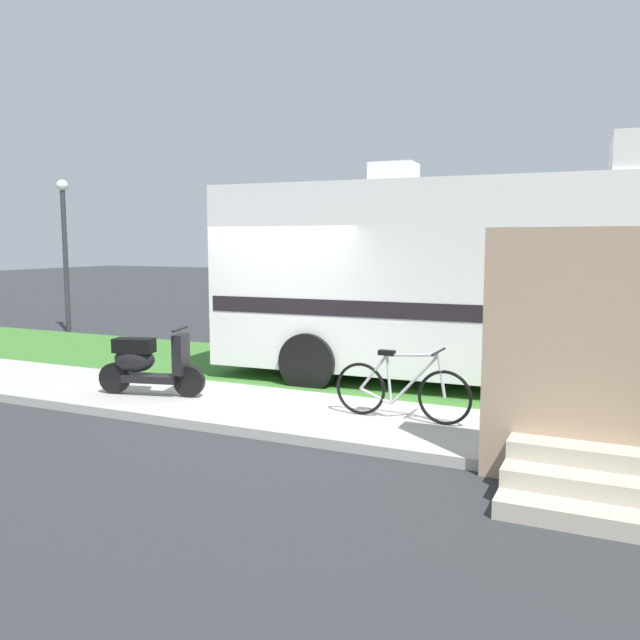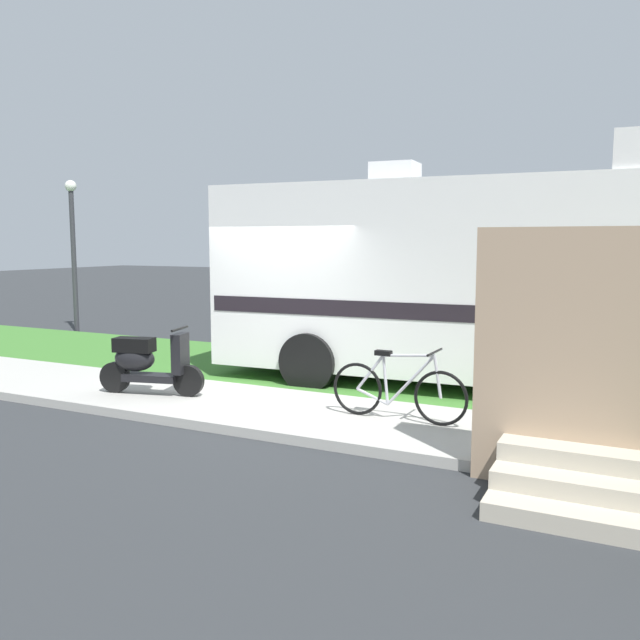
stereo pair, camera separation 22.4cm
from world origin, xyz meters
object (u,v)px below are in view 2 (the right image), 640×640
at_px(motorhome_rv, 472,276).
at_px(street_lamp_post, 73,239).
at_px(scooter, 147,362).
at_px(bottle_green, 597,453).
at_px(bicycle, 398,390).

bearing_deg(motorhome_rv, street_lamp_post, 169.21).
distance_m(motorhome_rv, street_lamp_post, 10.66).
xyz_separation_m(scooter, street_lamp_post, (-6.59, 4.96, 1.75)).
bearing_deg(street_lamp_post, scooter, -36.96).
height_order(motorhome_rv, bottle_green, motorhome_rv).
bearing_deg(bicycle, bottle_green, -16.67).
height_order(motorhome_rv, street_lamp_post, street_lamp_post).
distance_m(motorhome_rv, bicycle, 2.98).
distance_m(bottle_green, street_lamp_post, 13.76).
bearing_deg(bicycle, scooter, -175.81).
bearing_deg(motorhome_rv, bicycle, -94.86).
height_order(scooter, street_lamp_post, street_lamp_post).
bearing_deg(bottle_green, scooter, 176.00).
height_order(bicycle, street_lamp_post, street_lamp_post).
bearing_deg(bicycle, motorhome_rv, 85.14).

